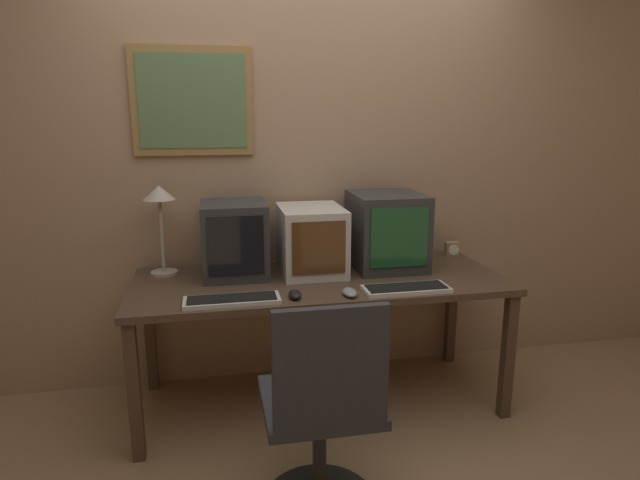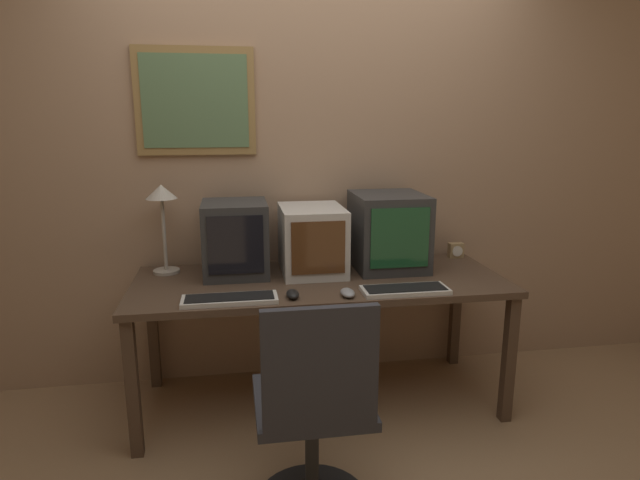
{
  "view_description": "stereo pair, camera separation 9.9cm",
  "coord_description": "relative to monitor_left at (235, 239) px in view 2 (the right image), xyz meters",
  "views": [
    {
      "loc": [
        -0.54,
        -1.91,
        1.58
      ],
      "look_at": [
        0.0,
        0.78,
        0.94
      ],
      "focal_mm": 30.0,
      "sensor_mm": 36.0,
      "label": 1
    },
    {
      "loc": [
        -0.44,
        -1.92,
        1.58
      ],
      "look_at": [
        0.0,
        0.78,
        0.94
      ],
      "focal_mm": 30.0,
      "sensor_mm": 36.0,
      "label": 2
    }
  ],
  "objects": [
    {
      "name": "desk_lamp",
      "position": [
        -0.38,
        0.09,
        0.18
      ],
      "size": [
        0.17,
        0.17,
        0.49
      ],
      "color": "#B2A899",
      "rests_on": "desk"
    },
    {
      "name": "office_chair",
      "position": [
        0.27,
        -1.04,
        -0.51
      ],
      "size": [
        0.47,
        0.47,
        0.95
      ],
      "color": "black",
      "rests_on": "ground_plane"
    },
    {
      "name": "wall_back",
      "position": [
        0.43,
        0.28,
        0.38
      ],
      "size": [
        8.0,
        0.08,
        2.6
      ],
      "color": "tan",
      "rests_on": "ground_plane"
    },
    {
      "name": "mouse_near_keyboard",
      "position": [
        0.26,
        -0.45,
        -0.18
      ],
      "size": [
        0.06,
        0.11,
        0.04
      ],
      "color": "black",
      "rests_on": "desk"
    },
    {
      "name": "monitor_center",
      "position": [
        0.42,
        -0.02,
        -0.02
      ],
      "size": [
        0.34,
        0.45,
        0.36
      ],
      "color": "beige",
      "rests_on": "desk"
    },
    {
      "name": "monitor_left",
      "position": [
        0.0,
        0.0,
        0.0
      ],
      "size": [
        0.35,
        0.38,
        0.4
      ],
      "color": "#333333",
      "rests_on": "desk"
    },
    {
      "name": "keyboard_side",
      "position": [
        0.82,
        -0.45,
        -0.19
      ],
      "size": [
        0.43,
        0.16,
        0.03
      ],
      "color": "beige",
      "rests_on": "desk"
    },
    {
      "name": "desk",
      "position": [
        0.44,
        -0.16,
        -0.27
      ],
      "size": [
        1.97,
        0.78,
        0.73
      ],
      "color": "#4C3828",
      "rests_on": "ground_plane"
    },
    {
      "name": "keyboard_main",
      "position": [
        -0.04,
        -0.45,
        -0.19
      ],
      "size": [
        0.45,
        0.15,
        0.03
      ],
      "color": "beige",
      "rests_on": "desk"
    },
    {
      "name": "mouse_far_corner",
      "position": [
        0.53,
        -0.46,
        -0.18
      ],
      "size": [
        0.07,
        0.12,
        0.03
      ],
      "color": "gray",
      "rests_on": "desk"
    },
    {
      "name": "monitor_right",
      "position": [
        0.86,
        -0.01,
        0.01
      ],
      "size": [
        0.39,
        0.44,
        0.42
      ],
      "color": "#333333",
      "rests_on": "desk"
    },
    {
      "name": "desk_clock",
      "position": [
        1.33,
        0.13,
        -0.15
      ],
      "size": [
        0.09,
        0.05,
        0.09
      ],
      "color": "#A38456",
      "rests_on": "desk"
    }
  ]
}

